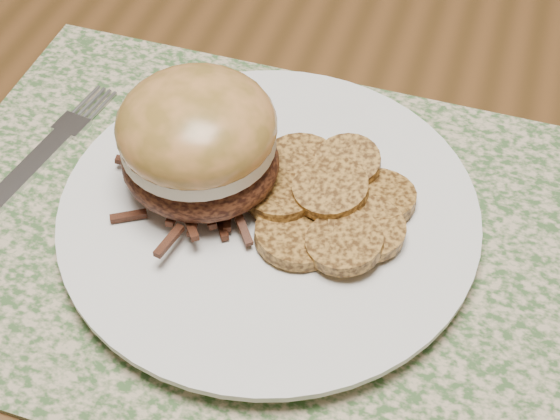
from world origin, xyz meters
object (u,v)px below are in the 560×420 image
object	(u,v)px
dining_table	(354,140)
dinner_plate	(269,213)
fork	(31,167)
pork_sandwich	(198,141)

from	to	relation	value
dining_table	dinner_plate	bearing A→B (deg)	-96.13
dining_table	fork	distance (m)	0.28
dining_table	dinner_plate	world-z (taller)	dinner_plate
fork	pork_sandwich	bearing A→B (deg)	14.25
dining_table	dinner_plate	xyz separation A→B (m)	(-0.02, -0.18, 0.09)
dinner_plate	fork	distance (m)	0.18
dinner_plate	pork_sandwich	distance (m)	0.07
dinner_plate	fork	world-z (taller)	dinner_plate
dinner_plate	pork_sandwich	size ratio (longest dim) A/B	1.96
pork_sandwich	dining_table	bearing A→B (deg)	87.32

